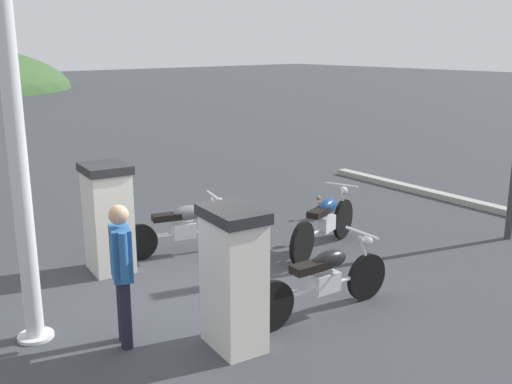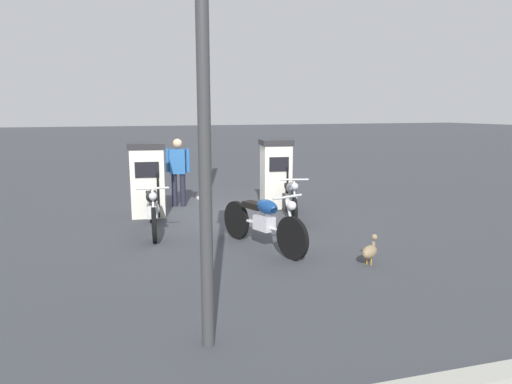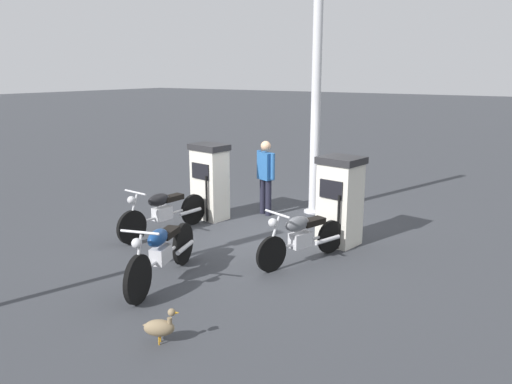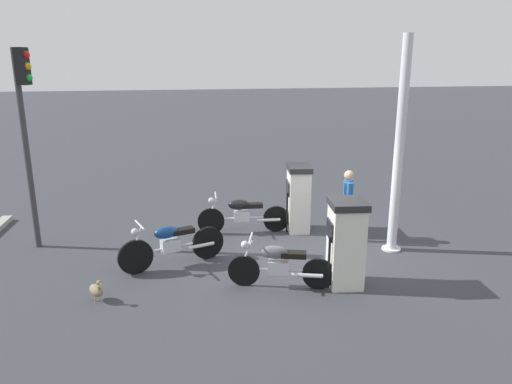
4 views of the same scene
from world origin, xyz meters
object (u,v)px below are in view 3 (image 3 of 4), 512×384
object	(u,v)px
motorcycle_far_pump	(301,236)
wandering_duck	(160,327)
motorcycle_extra	(162,252)
attendant_person	(266,173)
canopy_support_pole	(316,115)
fuel_pump_near	(210,181)
fuel_pump_far	(340,200)
motorcycle_near_pump	(163,211)

from	to	relation	value
motorcycle_far_pump	wandering_duck	distance (m)	3.13
motorcycle_far_pump	motorcycle_extra	bearing A→B (deg)	-35.58
attendant_person	canopy_support_pole	bearing A→B (deg)	132.59
fuel_pump_near	canopy_support_pole	distance (m)	2.63
fuel_pump_far	motorcycle_far_pump	bearing A→B (deg)	-6.19
motorcycle_near_pump	motorcycle_far_pump	xyz separation A→B (m)	(-0.14, 2.89, -0.00)
fuel_pump_far	canopy_support_pole	distance (m)	2.49
fuel_pump_near	canopy_support_pole	bearing A→B (deg)	135.48
fuel_pump_near	fuel_pump_far	xyz separation A→B (m)	(0.00, 2.93, 0.00)
fuel_pump_near	attendant_person	bearing A→B (deg)	138.02
fuel_pump_near	wandering_duck	bearing A→B (deg)	31.97
fuel_pump_near	canopy_support_pole	world-z (taller)	canopy_support_pole
fuel_pump_near	wandering_duck	distance (m)	5.11
motorcycle_near_pump	motorcycle_far_pump	distance (m)	2.89
motorcycle_far_pump	canopy_support_pole	xyz separation A→B (m)	(-2.80, -1.21, 1.68)
fuel_pump_far	motorcycle_extra	distance (m)	3.35
fuel_pump_far	motorcycle_near_pump	distance (m)	3.31
attendant_person	fuel_pump_far	bearing A→B (deg)	67.08
motorcycle_extra	attendant_person	xyz separation A→B (m)	(-3.91, -0.69, 0.44)
motorcycle_near_pump	motorcycle_extra	world-z (taller)	motorcycle_extra
wandering_duck	canopy_support_pole	size ratio (longest dim) A/B	0.10
canopy_support_pole	motorcycle_far_pump	bearing A→B (deg)	23.45
attendant_person	wandering_duck	distance (m)	5.57
motorcycle_extra	motorcycle_far_pump	bearing A→B (deg)	144.42
motorcycle_near_pump	fuel_pump_near	bearing A→B (deg)	176.34
motorcycle_extra	canopy_support_pole	world-z (taller)	canopy_support_pole
fuel_pump_far	motorcycle_near_pump	size ratio (longest dim) A/B	0.74
motorcycle_far_pump	canopy_support_pole	distance (m)	3.48
motorcycle_extra	canopy_support_pole	distance (m)	4.92
wandering_duck	motorcycle_far_pump	bearing A→B (deg)	177.83
fuel_pump_near	motorcycle_extra	bearing A→B (deg)	26.38
canopy_support_pole	motorcycle_extra	bearing A→B (deg)	-1.19
fuel_pump_near	wandering_duck	xyz separation A→B (m)	(4.30, 2.69, -0.59)
fuel_pump_far	motorcycle_far_pump	xyz separation A→B (m)	(1.18, -0.13, -0.35)
motorcycle_far_pump	motorcycle_near_pump	bearing A→B (deg)	-87.20
attendant_person	wandering_duck	world-z (taller)	attendant_person
canopy_support_pole	fuel_pump_near	bearing A→B (deg)	-44.52
fuel_pump_far	wandering_duck	distance (m)	4.35
motorcycle_far_pump	motorcycle_extra	world-z (taller)	motorcycle_extra
attendant_person	canopy_support_pole	xyz separation A→B (m)	(-0.72, 0.78, 1.22)
canopy_support_pole	fuel_pump_far	bearing A→B (deg)	39.68
motorcycle_far_pump	canopy_support_pole	world-z (taller)	canopy_support_pole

